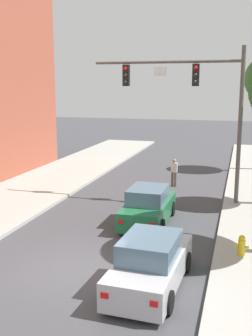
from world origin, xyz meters
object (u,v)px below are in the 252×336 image
object	(u,v)px
fire_hydrant	(242,245)
car_lead_green	(148,207)
car_following_silver	(151,264)
pedestrian_crossing_road	(174,171)
traffic_signal_mast	(197,95)

from	to	relation	value
fire_hydrant	car_lead_green	bearing A→B (deg)	143.73
car_following_silver	pedestrian_crossing_road	distance (m)	12.49
pedestrian_crossing_road	car_following_silver	bearing A→B (deg)	-83.71
traffic_signal_mast	car_lead_green	bearing A→B (deg)	-111.70
car_lead_green	car_following_silver	world-z (taller)	same
car_following_silver	fire_hydrant	world-z (taller)	car_following_silver
fire_hydrant	car_following_silver	bearing A→B (deg)	-132.91
traffic_signal_mast	fire_hydrant	bearing A→B (deg)	-69.88
car_lead_green	pedestrian_crossing_road	xyz separation A→B (m)	(-0.01, 6.81, 0.19)
traffic_signal_mast	pedestrian_crossing_road	size ratio (longest dim) A/B	4.57
pedestrian_crossing_road	fire_hydrant	world-z (taller)	pedestrian_crossing_road
car_lead_green	pedestrian_crossing_road	bearing A→B (deg)	90.11
car_lead_green	pedestrian_crossing_road	distance (m)	6.81
car_lead_green	car_following_silver	xyz separation A→B (m)	(1.35, -5.60, 0.00)
traffic_signal_mast	car_following_silver	distance (m)	10.43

